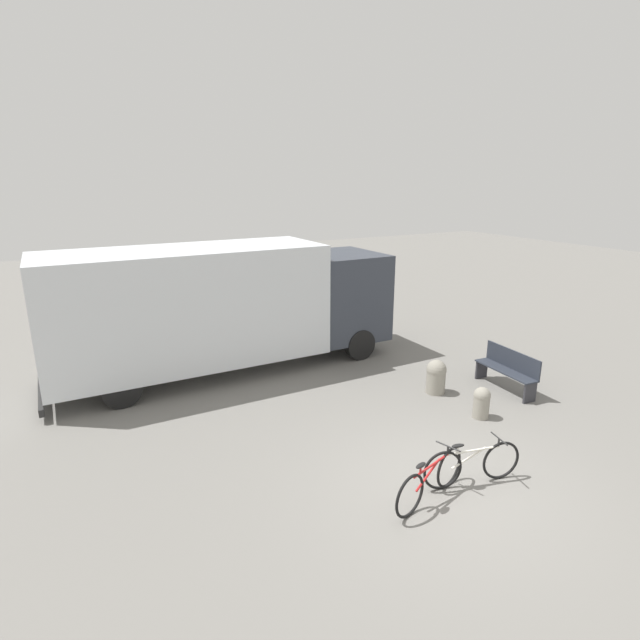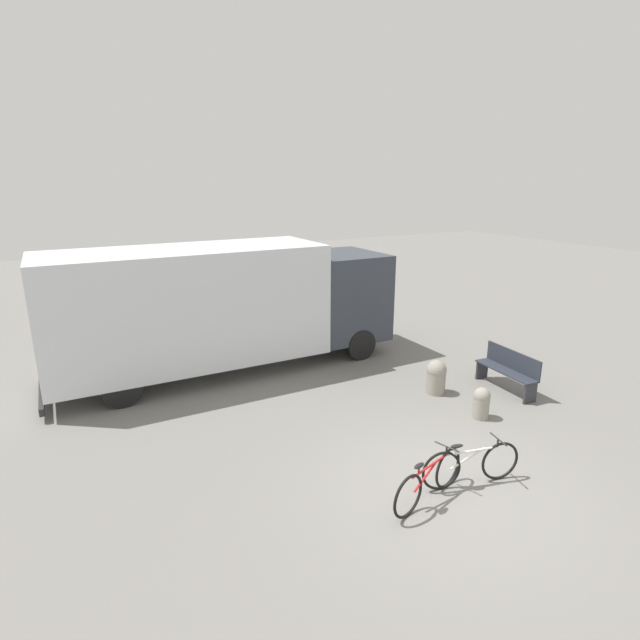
% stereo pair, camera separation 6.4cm
% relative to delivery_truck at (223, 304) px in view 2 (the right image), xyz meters
% --- Properties ---
extents(ground_plane, '(60.00, 60.00, 0.00)m').
position_rel_delivery_truck_xyz_m(ground_plane, '(1.52, -6.68, -1.76)').
color(ground_plane, slate).
extents(delivery_truck, '(8.83, 2.43, 3.22)m').
position_rel_delivery_truck_xyz_m(delivery_truck, '(0.00, 0.00, 0.00)').
color(delivery_truck, silver).
rests_on(delivery_truck, ground).
extents(park_bench, '(0.54, 1.69, 0.95)m').
position_rel_delivery_truck_xyz_m(park_bench, '(5.41, -4.43, -1.24)').
color(park_bench, '#282D38').
rests_on(park_bench, ground).
extents(bicycle_near, '(1.70, 0.60, 0.77)m').
position_rel_delivery_truck_xyz_m(bicycle_near, '(0.97, -6.85, -1.40)').
color(bicycle_near, black).
rests_on(bicycle_near, ground).
extents(bicycle_middle, '(1.72, 0.54, 0.77)m').
position_rel_delivery_truck_xyz_m(bicycle_middle, '(1.86, -6.84, -1.40)').
color(bicycle_middle, black).
rests_on(bicycle_middle, ground).
extents(bollard_near_bench, '(0.35, 0.35, 0.67)m').
position_rel_delivery_truck_xyz_m(bollard_near_bench, '(3.78, -5.20, -1.40)').
color(bollard_near_bench, gray).
rests_on(bollard_near_bench, ground).
extents(bollard_far_bench, '(0.46, 0.46, 0.80)m').
position_rel_delivery_truck_xyz_m(bollard_far_bench, '(3.79, -3.78, -1.34)').
color(bollard_far_bench, gray).
rests_on(bollard_far_bench, ground).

